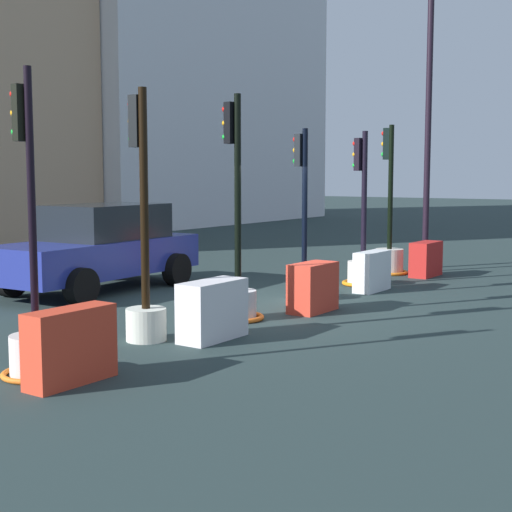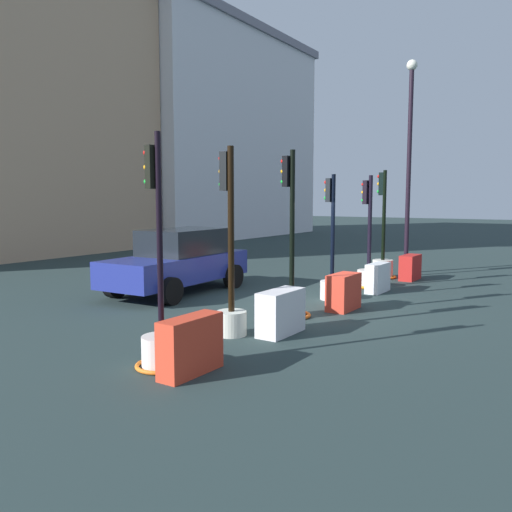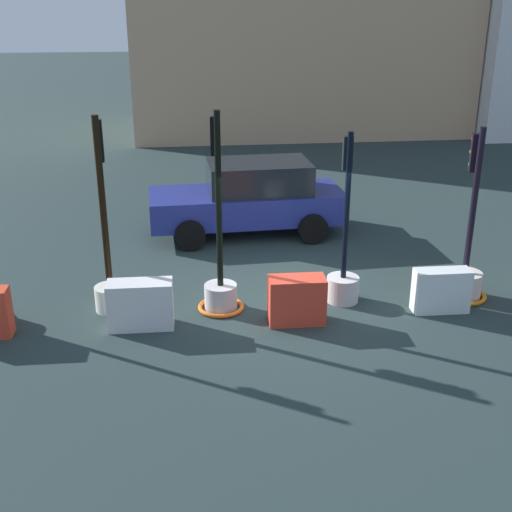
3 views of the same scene
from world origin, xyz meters
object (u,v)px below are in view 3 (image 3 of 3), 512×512
at_px(car_blue_estate, 250,198).
at_px(construction_barrier_1, 141,305).
at_px(traffic_light_3, 343,269).
at_px(traffic_light_2, 220,278).
at_px(traffic_light_1, 108,267).
at_px(traffic_light_4, 465,271).
at_px(construction_barrier_3, 441,291).
at_px(construction_barrier_2, 297,300).

bearing_deg(car_blue_estate, construction_barrier_1, -117.28).
bearing_deg(traffic_light_3, traffic_light_2, -177.84).
distance_m(traffic_light_1, traffic_light_4, 6.63).
relative_size(construction_barrier_1, construction_barrier_3, 1.11).
xyz_separation_m(traffic_light_3, construction_barrier_1, (-3.72, -0.64, -0.22)).
relative_size(traffic_light_3, car_blue_estate, 0.69).
relative_size(construction_barrier_2, construction_barrier_3, 0.98).
distance_m(traffic_light_1, traffic_light_2, 2.02).
bearing_deg(traffic_light_4, construction_barrier_2, -168.90).
bearing_deg(construction_barrier_1, construction_barrier_2, -2.67).
xyz_separation_m(traffic_light_1, construction_barrier_2, (3.29, -0.89, -0.43)).
xyz_separation_m(construction_barrier_3, car_blue_estate, (-2.98, 4.66, 0.48)).
relative_size(traffic_light_1, car_blue_estate, 0.76).
distance_m(traffic_light_3, car_blue_estate, 4.24).
bearing_deg(construction_barrier_3, traffic_light_1, 172.78).
distance_m(traffic_light_2, construction_barrier_2, 1.47).
xyz_separation_m(traffic_light_3, construction_barrier_2, (-1.01, -0.77, -0.22)).
distance_m(traffic_light_1, car_blue_estate, 4.91).
bearing_deg(traffic_light_4, traffic_light_1, 177.98).
bearing_deg(construction_barrier_2, traffic_light_3, 37.18).
relative_size(traffic_light_1, traffic_light_3, 1.11).
distance_m(traffic_light_3, traffic_light_4, 2.33).
distance_m(traffic_light_2, car_blue_estate, 4.23).
height_order(traffic_light_1, traffic_light_2, traffic_light_2).
bearing_deg(traffic_light_1, car_blue_estate, 52.58).
bearing_deg(traffic_light_2, construction_barrier_3, -7.87).
xyz_separation_m(traffic_light_2, traffic_light_3, (2.30, 0.09, 0.02)).
bearing_deg(construction_barrier_1, car_blue_estate, 62.72).
height_order(traffic_light_2, traffic_light_3, traffic_light_2).
bearing_deg(traffic_light_1, traffic_light_2, -5.93).
xyz_separation_m(traffic_light_4, car_blue_estate, (-3.64, 4.13, 0.34)).
height_order(construction_barrier_1, construction_barrier_3, construction_barrier_1).
xyz_separation_m(traffic_light_2, traffic_light_4, (4.63, -0.03, -0.09)).
bearing_deg(construction_barrier_1, construction_barrier_3, 0.06).
bearing_deg(construction_barrier_2, traffic_light_4, 11.10).
xyz_separation_m(traffic_light_4, construction_barrier_1, (-6.04, -0.53, -0.11)).
xyz_separation_m(construction_barrier_1, car_blue_estate, (2.40, 4.66, 0.46)).
height_order(traffic_light_1, traffic_light_3, traffic_light_1).
xyz_separation_m(traffic_light_1, car_blue_estate, (2.98, 3.90, 0.03)).
xyz_separation_m(traffic_light_1, construction_barrier_3, (5.97, -0.76, -0.45)).
relative_size(traffic_light_3, traffic_light_4, 0.98).
bearing_deg(traffic_light_2, car_blue_estate, 76.45).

